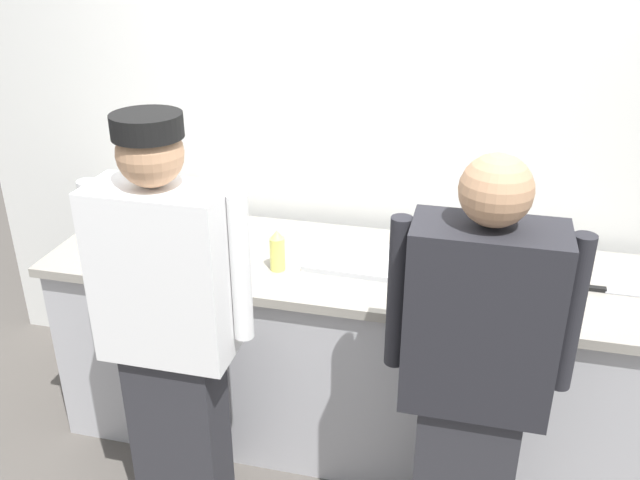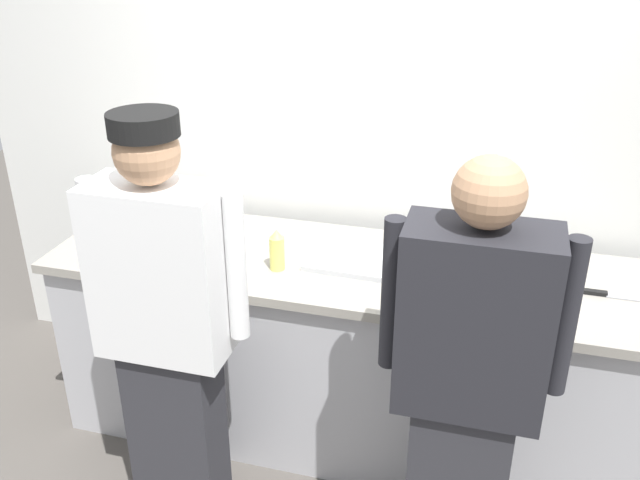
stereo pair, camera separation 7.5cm
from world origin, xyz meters
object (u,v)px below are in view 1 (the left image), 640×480
chef_near_left (170,328)px  plate_stack_front (192,255)px  deli_cup (574,257)px  chefs_knife (613,291)px  squeeze_bottle_primary (277,251)px  chef_center (474,381)px  sheet_tray (364,260)px  ramekin_green_sauce (512,259)px  ramekin_orange_sauce (533,296)px  ramekin_yellow_sauce (145,251)px  ramekin_red_sauce (101,243)px  mixing_bowl_steel (164,220)px

chef_near_left → plate_stack_front: size_ratio=8.86×
deli_cup → chefs_knife: 0.24m
squeeze_bottle_primary → chefs_knife: (1.33, 0.13, -0.08)m
chef_near_left → chef_center: chef_near_left is taller
sheet_tray → ramekin_green_sauce: size_ratio=5.44×
ramekin_orange_sauce → chefs_knife: size_ratio=0.30×
deli_cup → chefs_knife: size_ratio=0.33×
sheet_tray → deli_cup: bearing=11.5°
ramekin_green_sauce → ramekin_yellow_sauce: bearing=-168.8°
ramekin_yellow_sauce → chefs_knife: size_ratio=0.37×
chef_near_left → deli_cup: 1.68m
plate_stack_front → ramekin_red_sauce: plate_stack_front is taller
mixing_bowl_steel → chefs_knife: (1.96, -0.11, -0.05)m
sheet_tray → deli_cup: deli_cup is taller
sheet_tray → plate_stack_front: bearing=-168.0°
sheet_tray → ramekin_green_sauce: 0.63m
chef_near_left → squeeze_bottle_primary: chef_near_left is taller
chef_center → ramekin_orange_sauce: bearing=69.1°
ramekin_yellow_sauce → chef_near_left: bearing=-55.3°
sheet_tray → chef_near_left: bearing=-130.8°
ramekin_yellow_sauce → deli_cup: deli_cup is taller
plate_stack_front → chef_center: bearing=-23.8°
chefs_knife → deli_cup: bearing=124.4°
chef_center → ramekin_red_sauce: chef_center is taller
chef_near_left → ramekin_orange_sauce: size_ratio=20.55×
sheet_tray → ramekin_orange_sauce: size_ratio=5.66×
sheet_tray → ramekin_red_sauce: bearing=-172.8°
ramekin_red_sauce → ramekin_orange_sauce: (1.84, -0.02, -0.00)m
plate_stack_front → sheet_tray: 0.73m
plate_stack_front → chefs_knife: plate_stack_front is taller
mixing_bowl_steel → ramekin_yellow_sauce: mixing_bowl_steel is taller
squeeze_bottle_primary → ramekin_red_sauce: (-0.82, 0.00, -0.06)m
sheet_tray → ramekin_red_sauce: (-1.15, -0.15, 0.01)m
plate_stack_front → chef_near_left: bearing=-75.4°
ramekin_orange_sauce → deli_cup: size_ratio=0.91×
ramekin_orange_sauce → sheet_tray: bearing=166.3°
plate_stack_front → ramekin_green_sauce: size_ratio=2.23×
chef_near_left → mixing_bowl_steel: size_ratio=5.42×
chef_center → ramekin_orange_sauce: 0.56m
ramekin_red_sauce → ramekin_yellow_sauce: same height
squeeze_bottle_primary → ramekin_red_sauce: squeeze_bottle_primary is taller
chef_center → ramekin_red_sauce: (-1.65, 0.54, 0.06)m
deli_cup → chefs_knife: (0.14, -0.20, -0.04)m
mixing_bowl_steel → ramekin_orange_sauce: (1.65, -0.26, -0.03)m
chef_near_left → plate_stack_front: (-0.14, 0.52, 0.02)m
squeeze_bottle_primary → sheet_tray: bearing=24.0°
ramekin_yellow_sauce → plate_stack_front: bearing=6.5°
ramekin_orange_sauce → ramekin_green_sauce: ramekin_green_sauce is taller
sheet_tray → chefs_knife: 1.00m
chef_near_left → chefs_knife: (1.58, 0.65, 0.00)m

